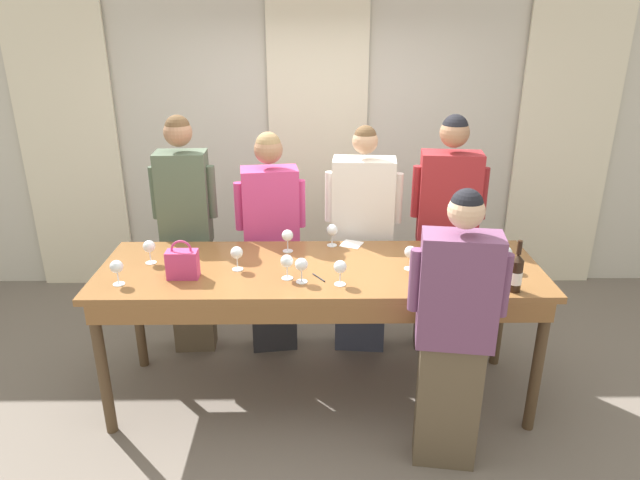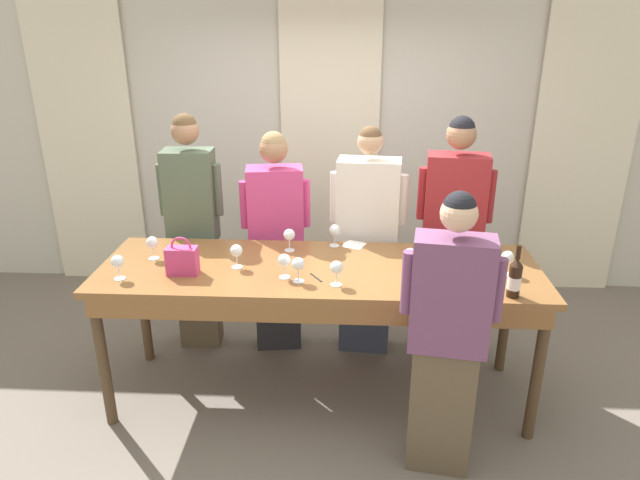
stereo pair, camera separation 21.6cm
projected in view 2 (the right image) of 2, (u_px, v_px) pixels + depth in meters
The scene contains 26 objects.
ground_plane at pixel (319, 393), 4.03m from camera, with size 18.00×18.00×0.00m, color #70665B.
wall_back at pixel (330, 141), 5.27m from camera, with size 12.00×0.06×2.80m.
curtain_panel_left at pixel (88, 146), 5.34m from camera, with size 0.89×0.03×2.69m.
curtain_panel_center at pixel (330, 149), 5.23m from camera, with size 0.89×0.03×2.69m.
curtain_panel_right at pixel (581, 152), 5.12m from camera, with size 0.89×0.03×2.69m.
tasting_bar at pixel (319, 282), 3.67m from camera, with size 2.83×0.89×0.98m.
wine_bottle at pixel (515, 278), 3.24m from camera, with size 0.08×0.08×0.32m.
handbag at pixel (182, 260), 3.53m from camera, with size 0.19×0.10×0.25m.
wine_glass_front_left at pixel (118, 262), 3.46m from camera, with size 0.08×0.08×0.16m.
wine_glass_front_mid at pixel (336, 268), 3.38m from camera, with size 0.08×0.08×0.16m.
wine_glass_front_right at pixel (335, 231), 3.96m from camera, with size 0.08×0.08×0.16m.
wine_glass_center_left at pixel (284, 261), 3.48m from camera, with size 0.08×0.08×0.16m.
wine_glass_center_mid at pixel (508, 258), 3.52m from camera, with size 0.08×0.08×0.16m.
wine_glass_center_right at pixel (474, 246), 3.70m from camera, with size 0.08×0.08×0.16m.
wine_glass_back_left at pixel (236, 251), 3.62m from camera, with size 0.08×0.08×0.16m.
wine_glass_back_mid at pixel (289, 235), 3.88m from camera, with size 0.08×0.08×0.16m.
wine_glass_back_right at pixel (410, 255), 3.56m from camera, with size 0.08×0.08×0.16m.
wine_glass_near_host at pixel (298, 265), 3.42m from camera, with size 0.08×0.08×0.16m.
wine_glass_by_bottle at pixel (152, 243), 3.75m from camera, with size 0.08×0.08×0.16m.
napkin at pixel (354, 245), 4.01m from camera, with size 0.18×0.18×0.00m.
pen at pixel (316, 277), 3.51m from camera, with size 0.08×0.12×0.01m.
guest_olive_jacket at pixel (194, 232), 4.31m from camera, with size 0.48×0.25×1.85m.
guest_pink_top at pixel (276, 242), 4.31m from camera, with size 0.52×0.29×1.73m.
guest_cream_sweater at pixel (367, 243), 4.27m from camera, with size 0.57×0.29×1.77m.
guest_striped_shirt at pixel (452, 238), 4.22m from camera, with size 0.55×0.28×1.85m.
host_pouring at pixel (447, 338), 3.08m from camera, with size 0.53×0.28×1.69m.
Camera 2 is at (0.18, -3.34, 2.49)m, focal length 32.00 mm.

